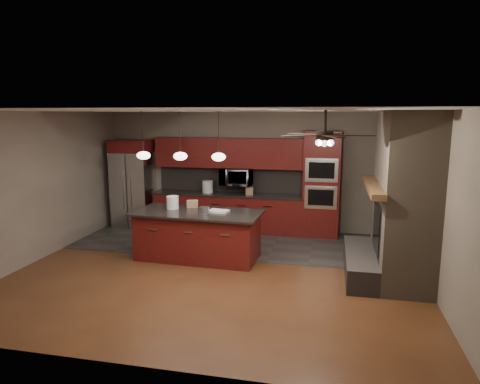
% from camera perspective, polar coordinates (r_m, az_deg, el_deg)
% --- Properties ---
extents(ground, '(7.00, 7.00, 0.00)m').
position_cam_1_polar(ground, '(7.72, -3.01, -10.50)').
color(ground, brown).
rests_on(ground, ground).
extents(ceiling, '(7.00, 6.00, 0.02)m').
position_cam_1_polar(ceiling, '(7.22, -3.22, 10.78)').
color(ceiling, white).
rests_on(ceiling, back_wall).
extents(back_wall, '(7.00, 0.02, 2.80)m').
position_cam_1_polar(back_wall, '(10.23, 1.32, 2.76)').
color(back_wall, gray).
rests_on(back_wall, ground).
extents(right_wall, '(0.02, 6.00, 2.80)m').
position_cam_1_polar(right_wall, '(7.26, 24.61, -1.25)').
color(right_wall, gray).
rests_on(right_wall, ground).
extents(left_wall, '(0.02, 6.00, 2.80)m').
position_cam_1_polar(left_wall, '(8.91, -25.37, 0.66)').
color(left_wall, gray).
rests_on(left_wall, ground).
extents(slate_tile_patch, '(7.00, 2.40, 0.01)m').
position_cam_1_polar(slate_tile_patch, '(9.37, -0.11, -6.67)').
color(slate_tile_patch, '#34322E').
rests_on(slate_tile_patch, ground).
extents(fireplace_column, '(1.30, 2.10, 2.80)m').
position_cam_1_polar(fireplace_column, '(7.58, 20.51, -1.31)').
color(fireplace_column, '#716351').
rests_on(fireplace_column, ground).
extents(back_cabinetry, '(3.59, 0.64, 2.20)m').
position_cam_1_polar(back_cabinetry, '(10.16, -1.60, -0.18)').
color(back_cabinetry, '#581810').
rests_on(back_cabinetry, ground).
extents(oven_tower, '(0.80, 0.63, 2.38)m').
position_cam_1_polar(oven_tower, '(9.78, 10.80, 1.00)').
color(oven_tower, '#581810').
rests_on(oven_tower, ground).
extents(microwave, '(0.73, 0.41, 0.50)m').
position_cam_1_polar(microwave, '(10.05, -0.49, 2.06)').
color(microwave, silver).
rests_on(microwave, back_cabinetry).
extents(refrigerator, '(0.92, 0.75, 2.14)m').
position_cam_1_polar(refrigerator, '(10.82, -14.05, 1.09)').
color(refrigerator, silver).
rests_on(refrigerator, ground).
extents(kitchen_island, '(2.47, 1.21, 0.92)m').
position_cam_1_polar(kitchen_island, '(8.26, -5.65, -5.72)').
color(kitchen_island, '#581810').
rests_on(kitchen_island, ground).
extents(white_bucket, '(0.28, 0.28, 0.25)m').
position_cam_1_polar(white_bucket, '(8.45, -8.98, -1.40)').
color(white_bucket, white).
rests_on(white_bucket, kitchen_island).
extents(paint_can, '(0.22, 0.22, 0.12)m').
position_cam_1_polar(paint_can, '(7.99, -4.78, -2.43)').
color(paint_can, '#A4A4A9').
rests_on(paint_can, kitchen_island).
extents(paint_tray, '(0.40, 0.31, 0.04)m').
position_cam_1_polar(paint_tray, '(8.10, -2.88, -2.56)').
color(paint_tray, white).
rests_on(paint_tray, kitchen_island).
extents(cardboard_box, '(0.25, 0.21, 0.14)m').
position_cam_1_polar(cardboard_box, '(8.55, -6.36, -1.58)').
color(cardboard_box, '#9F7652').
rests_on(cardboard_box, kitchen_island).
extents(counter_bucket, '(0.26, 0.26, 0.29)m').
position_cam_1_polar(counter_bucket, '(10.22, -4.34, 0.71)').
color(counter_bucket, silver).
rests_on(counter_bucket, back_cabinetry).
extents(counter_box, '(0.20, 0.17, 0.18)m').
position_cam_1_polar(counter_box, '(9.94, 1.23, 0.16)').
color(counter_box, '#976E4E').
rests_on(counter_box, back_cabinetry).
extents(pendant_left, '(0.26, 0.26, 0.92)m').
position_cam_1_polar(pendant_left, '(8.48, -12.74, 4.81)').
color(pendant_left, black).
rests_on(pendant_left, ceiling).
extents(pendant_center, '(0.26, 0.26, 0.92)m').
position_cam_1_polar(pendant_center, '(8.19, -7.95, 4.78)').
color(pendant_center, black).
rests_on(pendant_center, ceiling).
extents(pendant_right, '(0.26, 0.26, 0.92)m').
position_cam_1_polar(pendant_right, '(7.97, -2.86, 4.72)').
color(pendant_right, black).
rests_on(pendant_right, ceiling).
extents(ceiling_fan, '(1.27, 1.33, 0.41)m').
position_cam_1_polar(ceiling_fan, '(6.17, 11.25, 7.51)').
color(ceiling_fan, black).
rests_on(ceiling_fan, ceiling).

